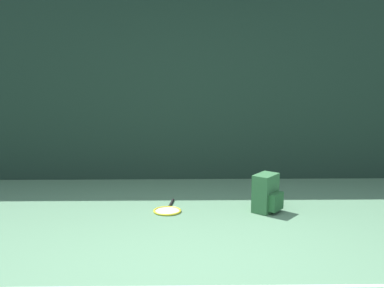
% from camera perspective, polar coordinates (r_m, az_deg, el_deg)
% --- Properties ---
extents(ground_plane, '(12.00, 12.00, 0.00)m').
position_cam_1_polar(ground_plane, '(4.92, 0.08, -12.42)').
color(ground_plane, '#4C7556').
extents(back_fence, '(10.00, 0.10, 2.58)m').
position_cam_1_polar(back_fence, '(7.54, -0.34, 5.90)').
color(back_fence, '#192D23').
rests_on(back_fence, ground).
extents(court_line, '(9.00, 0.05, 0.00)m').
position_cam_1_polar(court_line, '(4.47, 0.20, -14.85)').
color(court_line, white).
rests_on(court_line, ground).
extents(tennis_racket, '(0.36, 0.63, 0.03)m').
position_cam_1_polar(tennis_racket, '(6.31, -2.58, -6.97)').
color(tennis_racket, black).
rests_on(tennis_racket, ground).
extents(backpack, '(0.38, 0.38, 0.44)m').
position_cam_1_polar(backpack, '(6.29, 7.88, -5.23)').
color(backpack, '#2D6038').
rests_on(backpack, ground).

